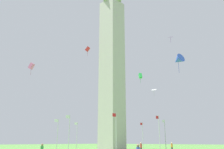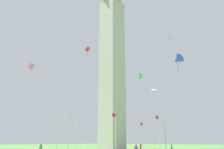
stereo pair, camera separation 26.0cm
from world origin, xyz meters
name	(u,v)px [view 2 (the right image)]	position (x,y,z in m)	size (l,w,h in m)	color
ground_plane	(112,149)	(0.00, 0.00, 0.00)	(260.00, 260.00, 0.00)	#548C3D
obelisk_monument	(112,60)	(0.00, 0.00, 22.96)	(5.05, 5.05, 45.93)	#B7B2A8
flagpole_n	(69,131)	(13.44, 0.00, 4.01)	(1.12, 0.14, 7.27)	silver
flagpole_ne	(116,130)	(9.53, 9.46, 4.01)	(1.12, 0.14, 7.27)	silver
flagpole_e	(159,131)	(0.07, 13.38, 4.01)	(1.12, 0.14, 7.27)	silver
flagpole_se	(165,133)	(-9.40, 9.46, 4.01)	(1.12, 0.14, 7.27)	silver
flagpole_s	(143,134)	(-13.31, 0.00, 4.01)	(1.12, 0.14, 7.27)	silver
flagpole_sw	(109,134)	(-9.40, -9.46, 4.01)	(1.12, 0.14, 7.27)	silver
flagpole_w	(77,134)	(0.07, -13.38, 4.01)	(1.12, 0.14, 7.27)	silver
flagpole_nw	(57,132)	(9.53, -9.46, 4.01)	(1.12, 0.14, 7.27)	silver
person_red_shirt	(141,148)	(10.22, 15.69, 0.86)	(0.32, 0.32, 1.73)	#2D2D38
person_orange_shirt	(172,147)	(2.92, 17.61, 0.85)	(0.32, 0.32, 1.70)	#2D2D38
kite_red_box	(88,49)	(6.65, -2.59, 24.93)	(1.15, 1.42, 2.54)	red
kite_pink_box	(31,66)	(22.25, -1.71, 16.29)	(1.06, 1.36, 2.55)	pink
kite_white_diamond	(154,90)	(2.58, 14.14, 12.31)	(1.16, 1.20, 1.58)	white
kite_blue_delta	(177,60)	(15.39, 26.06, 12.82)	(1.73, 1.89, 2.71)	blue
kite_green_box	(140,76)	(-0.55, 8.68, 17.15)	(1.17, 1.26, 2.50)	green
kite_purple_diamond	(170,37)	(0.94, 18.00, 23.85)	(1.12, 1.16, 1.45)	purple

